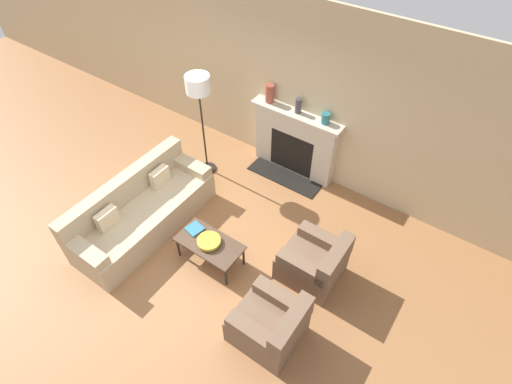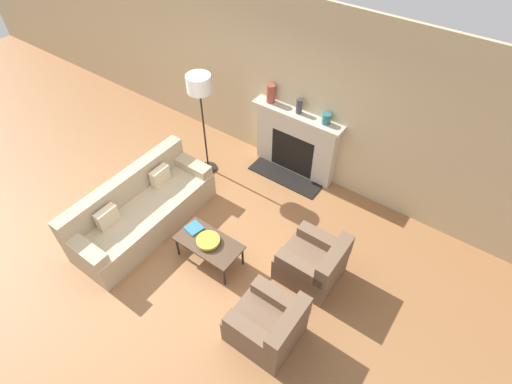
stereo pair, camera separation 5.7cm
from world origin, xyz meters
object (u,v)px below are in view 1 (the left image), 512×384
bowl (209,241)px  armchair_far (314,263)px  coffee_table (210,244)px  mantel_vase_center_right (326,118)px  mantel_vase_center_left (298,106)px  fireplace (294,143)px  mantel_vase_left (270,93)px  floor_lamp (199,92)px  book (195,229)px  armchair_near (270,325)px  couch (142,211)px

bowl → armchair_far: bearing=24.8°
coffee_table → mantel_vase_center_right: 2.55m
mantel_vase_center_left → fireplace: bearing=-109.9°
bowl → mantel_vase_left: size_ratio=1.08×
mantel_vase_center_right → mantel_vase_left: bearing=180.0°
bowl → floor_lamp: bearing=131.3°
bowl → book: 0.33m
armchair_near → floor_lamp: bearing=-126.6°
mantel_vase_left → mantel_vase_center_right: 1.02m
fireplace → bowl: bearing=-88.6°
bowl → mantel_vase_center_right: size_ratio=1.95×
book → floor_lamp: bearing=136.2°
mantel_vase_center_right → fireplace: bearing=-178.4°
floor_lamp → mantel_vase_center_left: (1.24, 0.88, -0.25)m
coffee_table → book: bearing=168.7°
armchair_far → fireplace: bearing=-141.4°
fireplace → coffee_table: size_ratio=1.69×
armchair_near → bowl: bearing=-109.5°
fireplace → mantel_vase_center_right: size_ratio=9.38×
armchair_far → bowl: bearing=-65.2°
armchair_near → book: bearing=-108.1°
couch → book: (0.93, 0.15, 0.09)m
fireplace → mantel_vase_left: mantel_vase_left is taller
floor_lamp → book: bearing=-55.3°
book → floor_lamp: floor_lamp is taller
armchair_far → coffee_table: armchair_far is taller
book → mantel_vase_center_right: bearing=83.2°
couch → floor_lamp: floor_lamp is taller
bowl → mantel_vase_center_left: size_ratio=1.35×
couch → armchair_far: couch is taller
floor_lamp → bowl: bearing=-48.7°
couch → armchair_far: size_ratio=2.88×
armchair_near → mantel_vase_left: (-1.91, 2.82, 1.05)m
armchair_near → floor_lamp: (-2.61, 1.94, 1.27)m
coffee_table → bowl: bowl is taller
armchair_near → book: (-1.64, 0.54, 0.11)m
fireplace → mantel_vase_center_right: mantel_vase_center_right is taller
bowl → book: bearing=167.8°
book → mantel_vase_left: mantel_vase_left is taller
fireplace → mantel_vase_left: (-0.53, 0.01, 0.76)m
floor_lamp → mantel_vase_center_left: 1.54m
couch → coffee_table: bearing=-86.2°
coffee_table → book: size_ratio=3.71×
book → mantel_vase_center_left: 2.47m
floor_lamp → mantel_vase_left: 1.15m
armchair_far → floor_lamp: 3.03m
fireplace → bowl: (0.06, -2.34, -0.15)m
fireplace → mantel_vase_left: 0.93m
fireplace → couch: (-1.19, -2.41, -0.26)m
armchair_far → mantel_vase_center_left: mantel_vase_center_left is taller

